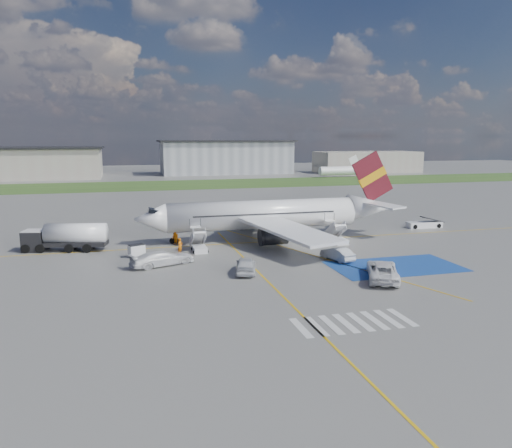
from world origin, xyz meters
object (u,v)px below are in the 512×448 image
at_px(airliner, 272,214).
at_px(gpu_cart, 137,251).
at_px(car_silver_b, 337,254).
at_px(van_white_a, 383,267).
at_px(fuel_tanker, 66,239).
at_px(car_silver_a, 246,265).
at_px(belt_loader, 424,225).
at_px(van_white_b, 162,256).

bearing_deg(airliner, gpu_cart, -161.49).
bearing_deg(car_silver_b, airliner, -90.67).
bearing_deg(gpu_cart, van_white_a, -55.99).
xyz_separation_m(car_silver_b, van_white_a, (1.22, -8.04, 0.39)).
xyz_separation_m(fuel_tanker, van_white_a, (31.58, -21.23, -0.29)).
height_order(car_silver_a, car_silver_b, car_silver_a).
bearing_deg(van_white_a, belt_loader, -105.59).
xyz_separation_m(gpu_cart, van_white_a, (23.31, -15.65, 0.47)).
xyz_separation_m(gpu_cart, belt_loader, (43.68, 7.99, -0.24)).
relative_size(airliner, gpu_cart, 17.78).
bearing_deg(belt_loader, gpu_cart, -167.75).
bearing_deg(airliner, belt_loader, 4.06).
distance_m(airliner, fuel_tanker, 26.87).
relative_size(belt_loader, van_white_a, 0.96).
bearing_deg(car_silver_b, belt_loader, -159.29).
relative_size(fuel_tanker, belt_loader, 1.76).
height_order(car_silver_b, van_white_b, van_white_b).
relative_size(gpu_cart, van_white_a, 0.34).
relative_size(car_silver_b, van_white_b, 0.84).
bearing_deg(gpu_cart, car_silver_a, -65.50).
distance_m(gpu_cart, car_silver_a, 14.73).
height_order(car_silver_b, van_white_a, van_white_a).
height_order(airliner, car_silver_a, airliner).
distance_m(gpu_cart, belt_loader, 44.41).
bearing_deg(car_silver_b, van_white_a, 83.53).
xyz_separation_m(car_silver_b, van_white_b, (-19.48, 2.85, 0.31)).
xyz_separation_m(airliner, van_white_b, (-15.92, -10.96, -2.33)).
bearing_deg(van_white_b, airliner, -75.96).
distance_m(car_silver_b, van_white_a, 8.14).
relative_size(fuel_tanker, van_white_b, 1.90).
height_order(gpu_cart, van_white_a, van_white_a).
relative_size(car_silver_b, van_white_a, 0.75).
height_order(belt_loader, van_white_a, van_white_a).
distance_m(car_silver_a, van_white_a, 13.77).
height_order(airliner, gpu_cart, airliner).
bearing_deg(car_silver_a, gpu_cart, -28.14).
bearing_deg(airliner, car_silver_a, -115.61).
bearing_deg(belt_loader, van_white_b, -160.87).
distance_m(belt_loader, car_silver_a, 37.63).
height_order(gpu_cart, van_white_b, van_white_b).
height_order(van_white_a, van_white_b, van_white_a).
bearing_deg(gpu_cart, fuel_tanker, 123.89).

